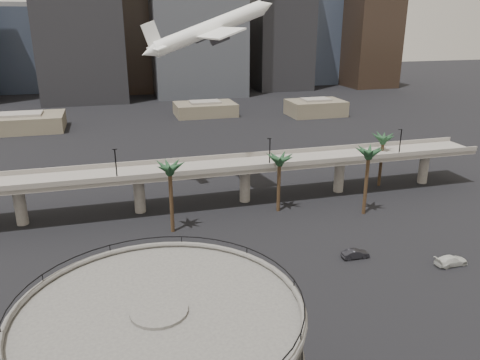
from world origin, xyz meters
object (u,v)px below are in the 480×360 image
object	(u,v)px
car_a	(231,321)
car_b	(355,254)
overpass	(193,173)
car_c	(451,260)
airborne_jet	(209,29)

from	to	relation	value
car_a	car_b	bearing A→B (deg)	-78.17
overpass	car_b	size ratio (longest dim) A/B	28.74
car_b	car_a	bearing A→B (deg)	118.07
car_a	car_c	xyz separation A→B (m)	(37.55, 5.80, -0.01)
car_a	car_c	world-z (taller)	car_a
overpass	car_a	xyz separation A→B (m)	(-2.86, -41.13, -6.55)
overpass	car_a	world-z (taller)	overpass
airborne_jet	car_c	distance (m)	65.43
car_a	car_b	xyz separation A→B (m)	(24.08, 11.97, -0.05)
car_a	airborne_jet	bearing A→B (deg)	-24.71
overpass	car_b	xyz separation A→B (m)	(21.22, -29.16, -6.59)
car_b	car_c	size ratio (longest dim) A/B	0.84
overpass	car_b	world-z (taller)	overpass
airborne_jet	car_a	size ratio (longest dim) A/B	6.70
car_c	car_b	bearing A→B (deg)	63.66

